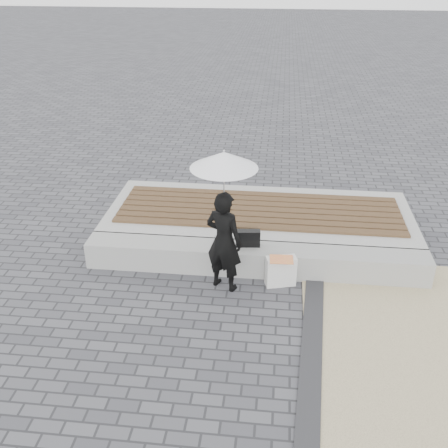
{
  "coord_description": "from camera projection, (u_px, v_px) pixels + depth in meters",
  "views": [
    {
      "loc": [
        0.27,
        -4.88,
        4.23
      ],
      "look_at": [
        -0.4,
        1.15,
        1.0
      ],
      "focal_mm": 41.5,
      "sensor_mm": 36.0,
      "label": 1
    }
  ],
  "objects": [
    {
      "name": "ground",
      "position": [
        247.0,
        342.0,
        6.29
      ],
      "size": [
        80.0,
        80.0,
        0.0
      ],
      "primitive_type": "plane",
      "color": "#4A4A4F",
      "rests_on": "ground"
    },
    {
      "name": "edging_band",
      "position": [
        310.0,
        376.0,
        5.77
      ],
      "size": [
        0.61,
        5.2,
        0.04
      ],
      "primitive_type": "cube",
      "rotation": [
        0.0,
        0.0,
        -0.07
      ],
      "color": "#2A2A2C",
      "rests_on": "ground"
    },
    {
      "name": "seating_ledge",
      "position": [
        255.0,
        259.0,
        7.6
      ],
      "size": [
        5.0,
        0.45,
        0.4
      ],
      "primitive_type": "cube",
      "color": "gray",
      "rests_on": "ground"
    },
    {
      "name": "timber_platform",
      "position": [
        259.0,
        221.0,
        8.66
      ],
      "size": [
        5.0,
        2.0,
        0.4
      ],
      "primitive_type": "cube",
      "color": "#A5A5A0",
      "rests_on": "ground"
    },
    {
      "name": "timber_decking",
      "position": [
        259.0,
        210.0,
        8.55
      ],
      "size": [
        4.6,
        1.4,
        0.04
      ],
      "primitive_type": null,
      "color": "brown",
      "rests_on": "timber_platform"
    },
    {
      "name": "woman",
      "position": [
        224.0,
        241.0,
        7.0
      ],
      "size": [
        0.63,
        0.53,
        1.47
      ],
      "primitive_type": "imported",
      "rotation": [
        0.0,
        0.0,
        2.73
      ],
      "color": "black",
      "rests_on": "ground"
    },
    {
      "name": "parasol",
      "position": [
        224.0,
        160.0,
        6.45
      ],
      "size": [
        0.87,
        0.87,
        1.11
      ],
      "rotation": [
        0.0,
        0.0,
        -0.11
      ],
      "color": "#B5B6BB",
      "rests_on": "ground"
    },
    {
      "name": "handbag",
      "position": [
        248.0,
        238.0,
        7.5
      ],
      "size": [
        0.36,
        0.16,
        0.25
      ],
      "primitive_type": "cube",
      "rotation": [
        0.0,
        0.0,
        0.11
      ],
      "color": "black",
      "rests_on": "seating_ledge"
    },
    {
      "name": "canvas_tote",
      "position": [
        281.0,
        271.0,
        7.28
      ],
      "size": [
        0.45,
        0.28,
        0.44
      ],
      "primitive_type": "cube",
      "rotation": [
        0.0,
        0.0,
        0.26
      ],
      "color": "silver",
      "rests_on": "ground"
    },
    {
      "name": "magazine",
      "position": [
        281.0,
        259.0,
        7.13
      ],
      "size": [
        0.33,
        0.25,
        0.01
      ],
      "primitive_type": "cube",
      "rotation": [
        0.0,
        0.0,
        0.05
      ],
      "color": "#CD3443",
      "rests_on": "canvas_tote"
    }
  ]
}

